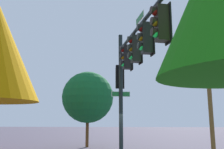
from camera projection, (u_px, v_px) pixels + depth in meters
name	position (u px, v px, depth m)	size (l,w,h in m)	color
signal_pole_assembly	(131.00, 63.00, 10.23)	(6.55, 2.10, 6.54)	black
utility_pole	(209.00, 82.00, 15.43)	(1.80, 0.32, 8.89)	brown
tree_near	(88.00, 97.00, 20.57)	(4.33, 4.33, 6.25)	#56371A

